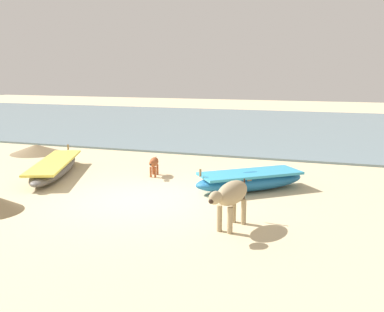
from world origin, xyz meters
TOP-DOWN VIEW (x-y plane):
  - ground at (0.00, 0.00)m, footprint 80.00×80.00m
  - sea_water at (0.00, 16.08)m, footprint 60.00×20.00m
  - fishing_boat_0 at (2.52, 1.83)m, footprint 3.14×2.82m
  - fishing_boat_1 at (-3.65, 1.53)m, footprint 2.49×4.33m
  - cow_adult_dun at (2.72, -1.25)m, footprint 0.68×1.51m
  - calf_near_rust at (-0.64, 2.45)m, footprint 0.39×0.89m
  - debris_pile_0 at (-6.66, 4.44)m, footprint 2.49×2.49m

SIDE VIEW (x-z plane):
  - ground at x=0.00m, z-range 0.00..0.00m
  - sea_water at x=0.00m, z-range 0.00..0.08m
  - debris_pile_0 at x=-6.66m, z-range 0.00..0.36m
  - fishing_boat_1 at x=-3.65m, z-range -0.08..0.58m
  - fishing_boat_0 at x=2.52m, z-range -0.08..0.63m
  - calf_near_rust at x=-0.64m, z-range 0.13..0.71m
  - cow_adult_dun at x=2.72m, z-range 0.22..1.21m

